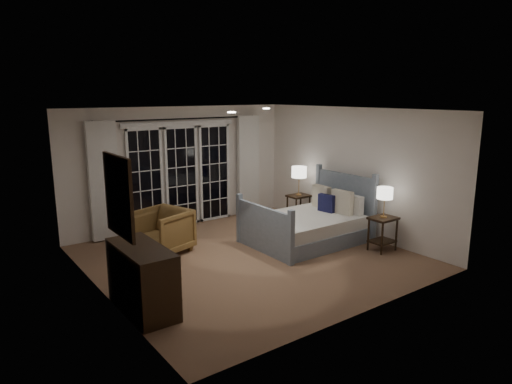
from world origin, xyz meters
TOP-DOWN VIEW (x-y plane):
  - floor at (0.00, 0.00)m, footprint 5.00×5.00m
  - ceiling at (0.00, 0.00)m, footprint 5.00×5.00m
  - wall_left at (-2.50, 0.00)m, footprint 0.02×5.00m
  - wall_right at (2.50, 0.00)m, footprint 0.02×5.00m
  - wall_back at (0.00, 2.50)m, footprint 5.00×0.02m
  - wall_front at (0.00, -2.50)m, footprint 5.00×0.02m
  - french_doors at (0.00, 2.46)m, footprint 2.50×0.04m
  - curtain_rod at (0.00, 2.40)m, footprint 3.50×0.03m
  - curtain_left at (-1.65, 2.38)m, footprint 0.55×0.10m
  - curtain_right at (1.65, 2.38)m, footprint 0.55×0.10m
  - downlight_a at (0.80, 0.60)m, footprint 0.12×0.12m
  - downlight_b at (-0.60, -0.40)m, footprint 0.12×0.12m
  - bed at (1.42, 0.06)m, footprint 2.09×1.49m
  - nightstand_left at (2.13, -1.09)m, footprint 0.47×0.38m
  - nightstand_right at (2.15, 1.19)m, footprint 0.46×0.37m
  - lamp_left at (2.13, -1.09)m, footprint 0.28×0.28m
  - lamp_right at (2.15, 1.19)m, footprint 0.32×0.32m
  - armchair at (-1.09, 1.11)m, footprint 1.08×1.07m
  - dresser at (-2.23, -0.76)m, footprint 0.52×1.22m
  - mirror at (-2.47, -0.76)m, footprint 0.05×0.85m

SIDE VIEW (x-z plane):
  - floor at x=0.00m, z-range 0.00..0.00m
  - bed at x=1.42m, z-range -0.29..0.92m
  - armchair at x=-1.09m, z-range 0.00..0.78m
  - nightstand_right at x=2.15m, z-range 0.09..0.69m
  - nightstand_left at x=2.13m, z-range 0.10..0.71m
  - dresser at x=-2.23m, z-range 0.00..0.86m
  - lamp_left at x=2.13m, z-range 0.77..1.31m
  - french_doors at x=0.00m, z-range -0.01..2.19m
  - lamp_right at x=2.15m, z-range 0.79..1.41m
  - curtain_left at x=-1.65m, z-range 0.02..2.27m
  - curtain_right at x=1.65m, z-range 0.02..2.27m
  - wall_left at x=-2.50m, z-range 0.00..2.50m
  - wall_right at x=2.50m, z-range 0.00..2.50m
  - wall_back at x=0.00m, z-range 0.00..2.50m
  - wall_front at x=0.00m, z-range 0.00..2.50m
  - mirror at x=-2.47m, z-range 1.05..2.05m
  - curtain_rod at x=0.00m, z-range 2.23..2.27m
  - downlight_a at x=0.80m, z-range 2.48..2.50m
  - downlight_b at x=-0.60m, z-range 2.48..2.50m
  - ceiling at x=0.00m, z-range 2.50..2.50m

